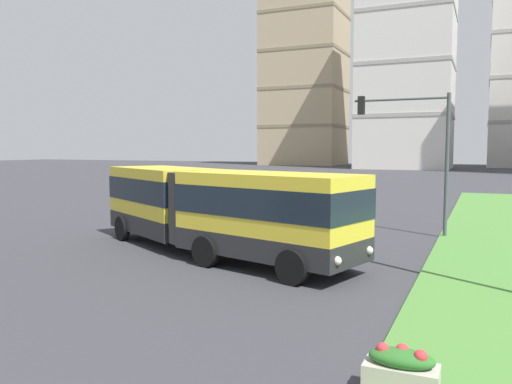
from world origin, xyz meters
name	(u,v)px	position (x,y,z in m)	size (l,w,h in m)	color
articulated_bus	(213,208)	(-0.36, 14.98, 1.65)	(11.76, 6.78, 3.00)	yellow
car_black_sedan	(202,202)	(-6.04, 23.95, 0.75)	(4.60, 2.49, 1.58)	black
flower_planter_2	(401,371)	(7.36, 6.90, 0.43)	(1.10, 0.56, 0.74)	#B7AD9E
traffic_light_far_right	(415,139)	(5.66, 22.00, 4.18)	(4.03, 0.28, 6.07)	#474C51
apartment_tower_west	(305,73)	(-30.00, 112.02, 20.95)	(17.54, 14.93, 41.85)	tan
apartment_tower_westcentre	(407,69)	(-5.47, 98.73, 18.56)	(16.65, 15.69, 37.09)	silver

